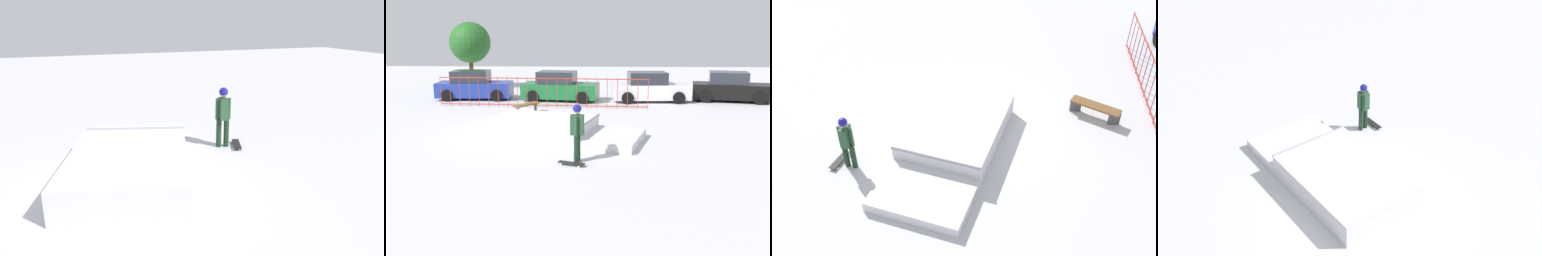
% 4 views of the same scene
% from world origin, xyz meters
% --- Properties ---
extents(ground_plane, '(60.00, 60.00, 0.00)m').
position_xyz_m(ground_plane, '(0.00, 0.00, 0.00)').
color(ground_plane, silver).
extents(skate_ramp, '(5.91, 4.02, 0.74)m').
position_xyz_m(skate_ramp, '(1.16, -0.60, 0.32)').
color(skate_ramp, silver).
rests_on(skate_ramp, ground).
extents(skater, '(0.41, 0.43, 1.73)m').
position_xyz_m(skater, '(2.13, -3.42, 1.01)').
color(skater, black).
rests_on(skater, ground).
extents(skateboard, '(0.82, 0.46, 0.09)m').
position_xyz_m(skateboard, '(1.97, -3.81, 0.08)').
color(skateboard, black).
rests_on(skateboard, ground).
extents(perimeter_fence, '(10.55, 0.68, 1.50)m').
position_xyz_m(perimeter_fence, '(0.00, 5.71, 0.77)').
color(perimeter_fence, '#B22D23').
rests_on(perimeter_fence, ground).
extents(park_bench, '(1.16, 1.58, 0.48)m').
position_xyz_m(park_bench, '(-0.50, 3.89, 0.36)').
color(park_bench, brown).
rests_on(park_bench, ground).
extents(parked_car_blue, '(4.17, 2.07, 1.60)m').
position_xyz_m(parked_car_blue, '(-4.12, 8.18, 0.72)').
color(parked_car_blue, '#1E3899').
rests_on(parked_car_blue, ground).
extents(parked_car_green, '(4.31, 2.39, 1.60)m').
position_xyz_m(parked_car_green, '(0.72, 7.85, 0.72)').
color(parked_car_green, '#196B33').
rests_on(parked_car_green, ground).
extents(parked_car_white, '(4.19, 2.11, 1.60)m').
position_xyz_m(parked_car_white, '(5.62, 7.71, 0.72)').
color(parked_car_white, white).
rests_on(parked_car_white, ground).
extents(parked_car_black, '(4.36, 2.56, 1.60)m').
position_xyz_m(parked_car_black, '(10.04, 7.96, 0.72)').
color(parked_car_black, black).
rests_on(parked_car_black, ground).
extents(distant_tree, '(2.65, 2.65, 4.32)m').
position_xyz_m(distant_tree, '(-5.50, 12.64, 2.98)').
color(distant_tree, brown).
rests_on(distant_tree, ground).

